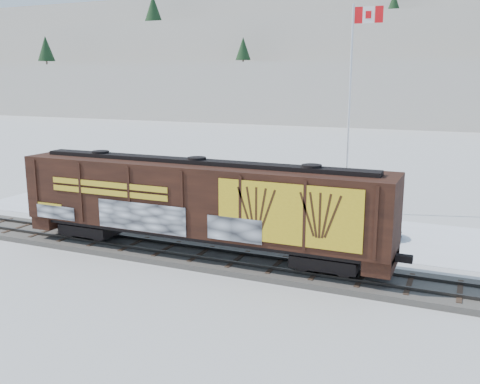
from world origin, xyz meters
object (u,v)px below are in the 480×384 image
at_px(hopper_railcar, 198,201).
at_px(car_white, 220,213).
at_px(flagpole, 350,137).
at_px(car_dark, 360,226).
at_px(car_silver, 135,205).

bearing_deg(hopper_railcar, car_white, 105.77).
bearing_deg(flagpole, car_dark, -70.01).
bearing_deg(hopper_railcar, car_dark, 45.86).
bearing_deg(car_white, flagpole, -64.97).
bearing_deg(car_dark, car_white, 75.76).
height_order(hopper_railcar, car_dark, hopper_railcar).
xyz_separation_m(hopper_railcar, car_silver, (-7.74, 5.75, -2.20)).
bearing_deg(car_silver, car_white, -109.04).
distance_m(car_silver, car_dark, 14.46).
bearing_deg(flagpole, car_silver, -152.23).
bearing_deg(car_dark, flagpole, 0.68).
height_order(flagpole, car_dark, flagpole).
height_order(flagpole, car_silver, flagpole).
bearing_deg(car_dark, car_silver, 75.16).
relative_size(hopper_railcar, car_white, 4.15).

